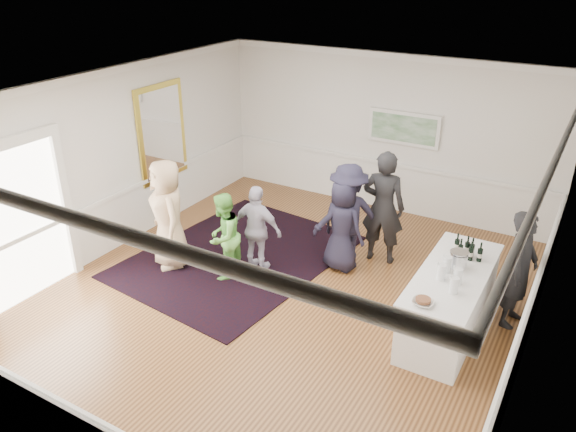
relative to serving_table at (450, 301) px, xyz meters
The scene contains 23 objects.
floor 2.52m from the serving_table, 169.48° to the right, with size 8.00×8.00×0.00m, color #915E2F.
ceiling 3.68m from the serving_table, 169.48° to the right, with size 7.00×8.00×0.02m, color white.
wall_left 6.06m from the serving_table, behind, with size 0.02×8.00×3.20m, color white.
wall_right 1.61m from the serving_table, 23.07° to the right, with size 0.02×8.00×3.20m, color white.
wall_back 4.45m from the serving_table, 124.49° to the left, with size 7.00×0.02×3.20m, color white.
wall_front 5.20m from the serving_table, 118.70° to the right, with size 7.00×0.02×3.20m, color white.
wainscoting 2.48m from the serving_table, 169.48° to the right, with size 7.00×8.00×1.00m, color white, non-canonical shape.
mirror 6.10m from the serving_table, behind, with size 0.05×1.25×1.85m.
doorway 6.41m from the serving_table, 158.20° to the right, with size 0.10×1.78×2.56m.
landscape_painting 4.25m from the serving_table, 120.26° to the left, with size 1.44×0.06×0.66m.
area_rug 3.83m from the serving_table, behind, with size 3.02×3.96×0.02m, color black.
serving_table is the anchor object (origin of this frame).
bartender 1.08m from the serving_table, 40.52° to the left, with size 0.64×0.42×1.76m, color black.
guest_tan 4.68m from the serving_table, behind, with size 0.93×0.60×1.90m, color tan.
guest_green 3.64m from the serving_table, behind, with size 0.71×0.56×1.47m, color #6BC34E.
guest_lilac 3.25m from the serving_table, behind, with size 0.89×0.37×1.52m, color silver.
guest_dark_a 2.34m from the serving_table, 153.71° to the left, with size 1.17×0.67×1.81m, color black.
guest_dark_b 2.19m from the serving_table, 138.34° to the left, with size 0.73×0.48×2.00m, color black.
guest_navy 2.24m from the serving_table, 158.49° to the left, with size 0.78×0.51×1.60m, color black.
wine_bottles 0.81m from the serving_table, 85.52° to the left, with size 0.43×0.22×0.31m.
juice_pitchers 0.65m from the serving_table, 88.53° to the right, with size 0.35×0.60×0.24m.
ice_bucket 0.60m from the serving_table, 87.97° to the left, with size 0.26×0.26×0.24m, color silver.
nut_bowl 1.09m from the serving_table, 97.81° to the right, with size 0.27×0.27×0.08m.
Camera 1 is at (3.79, -6.40, 4.93)m, focal length 35.00 mm.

